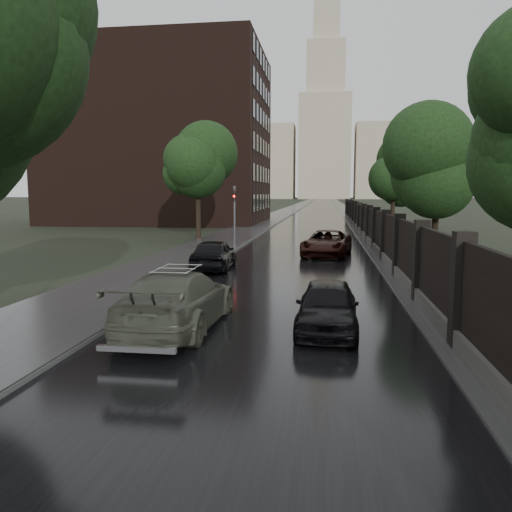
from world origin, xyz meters
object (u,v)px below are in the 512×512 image
object	(u,v)px
traffic_light	(235,211)
tree_right_b	(438,167)
tree_left_far	(198,170)
car_right_near	(327,306)
tree_right_c	(394,177)
car_right_far	(327,243)
volga_sedan	(177,299)
hatchback_left	(214,254)

from	to	relation	value
traffic_light	tree_right_b	bearing A→B (deg)	-14.24
tree_left_far	tree_right_b	distance (m)	17.45
tree_right_b	tree_left_far	bearing A→B (deg)	152.70
tree_left_far	car_right_near	distance (m)	26.14
tree_right_b	tree_right_c	world-z (taller)	same
traffic_light	car_right_far	bearing A→B (deg)	-28.91
tree_left_far	volga_sedan	size ratio (longest dim) A/B	1.38
car_right_near	volga_sedan	bearing A→B (deg)	-174.07
tree_right_c	traffic_light	distance (m)	19.26
car_right_near	car_right_far	bearing A→B (deg)	91.46
hatchback_left	tree_right_c	bearing A→B (deg)	-117.18
tree_right_c	car_right_near	size ratio (longest dim) A/B	1.82
car_right_near	tree_left_far	bearing A→B (deg)	113.37
car_right_near	hatchback_left	bearing A→B (deg)	119.60
tree_right_b	car_right_near	world-z (taller)	tree_right_b
tree_right_b	car_right_far	size ratio (longest dim) A/B	1.34
tree_right_b	volga_sedan	size ratio (longest dim) A/B	1.31
hatchback_left	tree_left_far	bearing A→B (deg)	-75.23
tree_left_far	car_right_near	bearing A→B (deg)	-68.10
traffic_light	volga_sedan	world-z (taller)	traffic_light
tree_right_b	traffic_light	xyz separation A→B (m)	(-11.80, 2.99, -2.55)
volga_sedan	hatchback_left	size ratio (longest dim) A/B	1.25
tree_left_far	tree_right_c	distance (m)	18.45
tree_right_b	car_right_near	xyz separation A→B (m)	(-5.90, -15.87, -4.29)
car_right_near	tree_right_c	bearing A→B (deg)	81.58
tree_left_far	tree_right_c	bearing A→B (deg)	32.83
tree_right_b	traffic_light	distance (m)	12.44
tree_right_c	traffic_light	bearing A→B (deg)	-128.18
tree_left_far	volga_sedan	bearing A→B (deg)	-76.75
volga_sedan	car_right_far	world-z (taller)	volga_sedan
volga_sedan	hatchback_left	world-z (taller)	volga_sedan
car_right_near	tree_right_b	bearing A→B (deg)	71.07
tree_right_c	volga_sedan	size ratio (longest dim) A/B	1.31
car_right_far	volga_sedan	bearing A→B (deg)	-96.15
traffic_light	hatchback_left	distance (m)	9.33
tree_right_b	volga_sedan	world-z (taller)	tree_right_b
hatchback_left	car_right_near	xyz separation A→B (m)	(5.20, -9.72, -0.07)
hatchback_left	car_right_far	bearing A→B (deg)	-133.94
tree_right_c	car_right_near	world-z (taller)	tree_right_c
tree_left_far	tree_right_b	world-z (taller)	tree_left_far
tree_left_far	traffic_light	bearing A→B (deg)	-53.53
hatchback_left	tree_right_b	bearing A→B (deg)	-153.49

